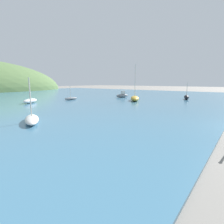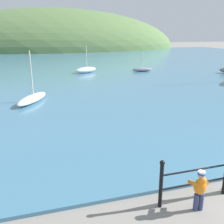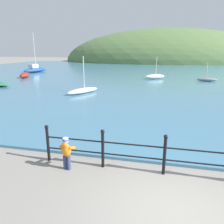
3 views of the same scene
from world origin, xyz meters
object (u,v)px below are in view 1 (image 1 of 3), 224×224
at_px(boat_nearest_quay, 186,97).
at_px(boat_far_left, 135,98).
at_px(boat_far_right, 122,95).
at_px(boat_white_sailboat, 32,119).
at_px(boat_green_fishing, 30,101).
at_px(boat_red_dinghy, 71,98).

relative_size(boat_nearest_quay, boat_far_left, 0.49).
height_order(boat_far_left, boat_far_right, boat_far_left).
distance_m(boat_nearest_quay, boat_white_sailboat, 22.66).
height_order(boat_far_left, boat_white_sailboat, boat_far_left).
relative_size(boat_green_fishing, boat_red_dinghy, 1.23).
bearing_deg(boat_red_dinghy, boat_green_fishing, 171.93).
bearing_deg(boat_green_fishing, boat_white_sailboat, -116.75).
xyz_separation_m(boat_far_right, boat_red_dinghy, (-8.03, 3.67, -0.15)).
bearing_deg(boat_far_right, boat_red_dinghy, 155.45).
distance_m(boat_far_left, boat_white_sailboat, 15.90).
height_order(boat_far_right, boat_red_dinghy, boat_red_dinghy).
distance_m(boat_white_sailboat, boat_far_right, 19.98).
height_order(boat_far_left, boat_green_fishing, boat_far_left).
xyz_separation_m(boat_nearest_quay, boat_red_dinghy, (-11.34, 13.25, -0.12)).
distance_m(boat_green_fishing, boat_white_sailboat, 11.75).
distance_m(boat_green_fishing, boat_red_dinghy, 5.80).
distance_m(boat_nearest_quay, boat_red_dinghy, 17.45).
bearing_deg(boat_green_fishing, boat_nearest_quay, -39.47).
bearing_deg(boat_red_dinghy, boat_nearest_quay, -49.44).
xyz_separation_m(boat_nearest_quay, boat_far_left, (-6.56, 5.21, 0.01)).
height_order(boat_green_fishing, boat_white_sailboat, boat_white_sailboat).
bearing_deg(boat_nearest_quay, boat_far_left, 141.55).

